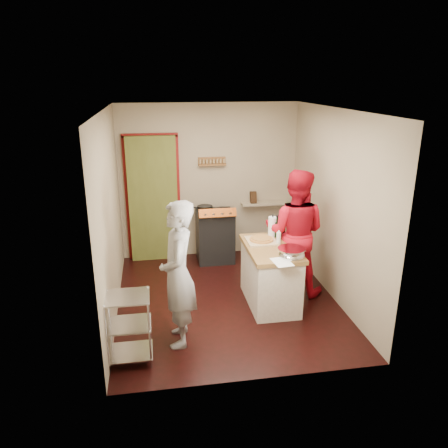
% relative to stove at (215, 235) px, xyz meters
% --- Properties ---
extents(floor, '(3.50, 3.50, 0.00)m').
position_rel_stove_xyz_m(floor, '(-0.05, -1.42, -0.45)').
color(floor, black).
rests_on(floor, ground).
extents(back_wall, '(3.00, 0.44, 2.60)m').
position_rel_stove_xyz_m(back_wall, '(-0.69, 0.36, 0.68)').
color(back_wall, gray).
rests_on(back_wall, ground).
extents(left_wall, '(0.04, 3.50, 2.60)m').
position_rel_stove_xyz_m(left_wall, '(-1.55, -1.42, 0.85)').
color(left_wall, gray).
rests_on(left_wall, ground).
extents(right_wall, '(0.04, 3.50, 2.60)m').
position_rel_stove_xyz_m(right_wall, '(1.45, -1.42, 0.85)').
color(right_wall, gray).
rests_on(right_wall, ground).
extents(ceiling, '(3.00, 3.50, 0.02)m').
position_rel_stove_xyz_m(ceiling, '(-0.05, -1.42, 2.16)').
color(ceiling, white).
rests_on(ceiling, back_wall).
extents(stove, '(0.60, 0.63, 1.00)m').
position_rel_stove_xyz_m(stove, '(0.00, 0.00, 0.00)').
color(stove, black).
rests_on(stove, ground).
extents(wire_shelving, '(0.48, 0.40, 0.80)m').
position_rel_stove_xyz_m(wire_shelving, '(-1.33, -2.62, -0.01)').
color(wire_shelving, silver).
rests_on(wire_shelving, ground).
extents(island, '(0.66, 1.24, 1.14)m').
position_rel_stove_xyz_m(island, '(0.53, -1.61, -0.00)').
color(island, beige).
rests_on(island, ground).
extents(person_stripe, '(0.45, 0.65, 1.72)m').
position_rel_stove_xyz_m(person_stripe, '(-0.76, -2.33, 0.41)').
color(person_stripe, silver).
rests_on(person_stripe, ground).
extents(person_red, '(1.09, 1.01, 1.80)m').
position_rel_stove_xyz_m(person_red, '(0.95, -1.30, 0.45)').
color(person_red, '#B00B1C').
rests_on(person_red, ground).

